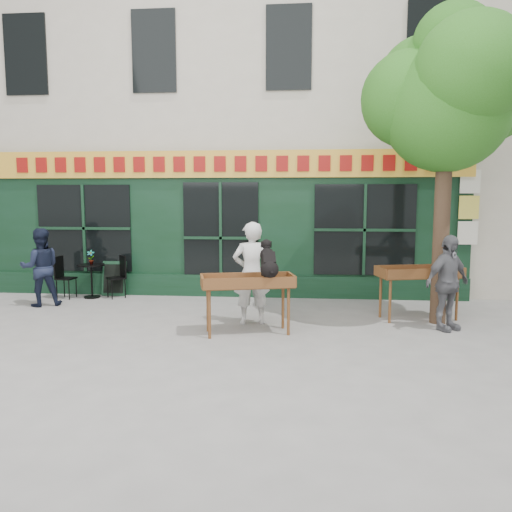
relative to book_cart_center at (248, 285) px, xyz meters
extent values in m
plane|color=slate|center=(-0.94, 0.71, -0.82)|extent=(80.00, 80.00, 0.00)
cube|color=beige|center=(-0.94, 6.71, 4.18)|extent=(14.00, 7.00, 10.00)
cube|color=black|center=(-0.94, 3.13, 0.78)|extent=(11.00, 0.16, 3.20)
cube|color=gold|center=(-0.94, 3.01, 2.18)|extent=(11.00, 0.06, 0.60)
cube|color=#9A120E|center=(-0.94, 2.97, 2.18)|extent=(9.60, 0.03, 0.34)
cube|color=black|center=(-0.94, 3.03, -0.57)|extent=(11.00, 0.10, 0.50)
cube|color=black|center=(-0.94, 3.03, 0.53)|extent=(1.70, 0.05, 2.50)
cube|color=black|center=(-4.14, 3.03, 0.73)|extent=(2.20, 0.05, 2.00)
cube|color=black|center=(2.26, 3.03, 0.73)|extent=(2.20, 0.05, 2.00)
cube|color=silver|center=(4.46, 3.01, 0.68)|extent=(0.42, 0.02, 0.50)
cube|color=#E5D14C|center=(4.46, 3.01, 1.23)|extent=(0.42, 0.02, 0.50)
cube|color=silver|center=(4.46, 3.01, 1.78)|extent=(0.42, 0.02, 0.50)
cylinder|color=#382619|center=(3.36, 1.01, 0.98)|extent=(0.28, 0.28, 3.60)
sphere|color=#276316|center=(3.36, 1.01, 2.98)|extent=(2.20, 2.20, 2.20)
sphere|color=#276316|center=(4.06, 1.31, 3.28)|extent=(1.80, 1.80, 1.80)
sphere|color=#276316|center=(2.76, 1.21, 3.18)|extent=(1.70, 1.70, 1.70)
sphere|color=#276316|center=(3.56, 0.41, 3.48)|extent=(1.80, 1.80, 1.80)
sphere|color=#276316|center=(3.06, 1.61, 3.58)|extent=(1.60, 1.60, 1.60)
sphere|color=#276316|center=(3.46, 1.11, 4.08)|extent=(1.40, 1.40, 1.40)
cylinder|color=brown|center=(-0.58, -0.37, -0.42)|extent=(0.05, 0.05, 0.80)
cylinder|color=brown|center=(0.68, -0.06, -0.42)|extent=(0.05, 0.05, 0.80)
cylinder|color=brown|center=(-0.68, 0.06, -0.42)|extent=(0.05, 0.05, 0.80)
cylinder|color=brown|center=(0.58, 0.37, -0.42)|extent=(0.05, 0.05, 0.80)
cube|color=brown|center=(0.00, 0.00, 0.00)|extent=(1.60, 0.93, 0.05)
cube|color=brown|center=(0.07, -0.28, 0.08)|extent=(1.47, 0.40, 0.18)
cube|color=brown|center=(-0.07, 0.28, 0.08)|extent=(1.47, 0.40, 0.18)
cube|color=brown|center=(0.00, 0.00, 0.06)|extent=(1.36, 0.70, 0.06)
imported|color=silver|center=(0.00, 0.65, 0.10)|extent=(0.76, 0.59, 1.84)
cylinder|color=brown|center=(2.49, 0.91, -0.42)|extent=(0.05, 0.05, 0.80)
cylinder|color=brown|center=(3.75, 1.22, -0.42)|extent=(0.05, 0.05, 0.80)
cylinder|color=brown|center=(2.39, 1.34, -0.42)|extent=(0.05, 0.05, 0.80)
cylinder|color=brown|center=(3.65, 1.65, -0.42)|extent=(0.05, 0.05, 0.80)
cube|color=brown|center=(3.07, 1.28, 0.00)|extent=(1.59, 0.92, 0.05)
cube|color=brown|center=(3.14, 1.00, 0.08)|extent=(1.47, 0.39, 0.18)
cube|color=brown|center=(3.00, 1.56, 0.08)|extent=(1.47, 0.39, 0.18)
cube|color=brown|center=(3.07, 1.28, 0.06)|extent=(1.36, 0.70, 0.06)
imported|color=#58585D|center=(3.37, 0.53, 0.00)|extent=(1.02, 0.87, 1.64)
cylinder|color=black|center=(-3.83, 2.62, -0.80)|extent=(0.36, 0.36, 0.03)
cylinder|color=black|center=(-3.83, 2.62, -0.44)|extent=(0.04, 0.04, 0.72)
cylinder|color=black|center=(-3.83, 2.62, -0.07)|extent=(0.60, 0.60, 0.03)
cube|color=black|center=(-4.38, 2.52, -0.37)|extent=(0.39, 0.39, 0.03)
cube|color=black|center=(-4.55, 2.53, -0.12)|extent=(0.06, 0.36, 0.50)
cylinder|color=black|center=(-4.25, 2.36, -0.60)|extent=(0.02, 0.02, 0.44)
cylinder|color=black|center=(-4.22, 2.65, -0.60)|extent=(0.02, 0.02, 0.44)
cylinder|color=black|center=(-4.55, 2.38, -0.60)|extent=(0.02, 0.02, 0.44)
cylinder|color=black|center=(-4.52, 2.68, -0.60)|extent=(0.02, 0.02, 0.44)
cube|color=black|center=(-3.28, 2.67, -0.37)|extent=(0.51, 0.51, 0.03)
cube|color=black|center=(-3.15, 2.78, -0.12)|extent=(0.25, 0.30, 0.50)
cylinder|color=black|center=(-3.49, 2.69, -0.60)|extent=(0.02, 0.02, 0.44)
cylinder|color=black|center=(-3.30, 2.46, -0.60)|extent=(0.02, 0.02, 0.44)
cylinder|color=black|center=(-3.26, 2.88, -0.60)|extent=(0.02, 0.02, 0.44)
cylinder|color=black|center=(-3.07, 2.65, -0.60)|extent=(0.02, 0.02, 0.44)
imported|color=gray|center=(-3.83, 2.62, 0.10)|extent=(0.19, 0.14, 0.32)
imported|color=black|center=(-4.53, 1.72, -0.01)|extent=(0.99, 0.93, 1.63)
cube|color=black|center=(-3.42, 2.91, -0.42)|extent=(0.56, 0.19, 0.79)
cube|color=black|center=(-3.42, 2.89, -0.42)|extent=(0.46, 0.17, 0.65)
camera|label=1|loc=(0.89, -8.11, 1.46)|focal=35.00mm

